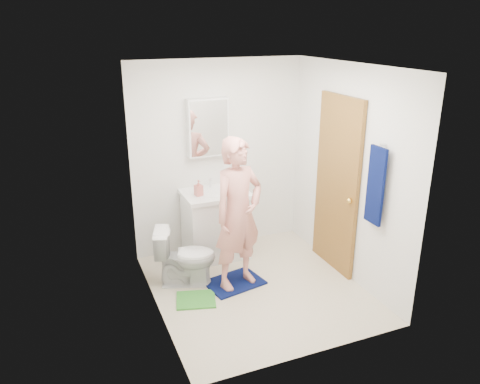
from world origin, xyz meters
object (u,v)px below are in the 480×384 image
(medicine_cabinet, at_px, (208,127))
(toothbrush_cup, at_px, (236,184))
(towel, at_px, (376,186))
(vanity_cabinet, at_px, (216,226))
(toilet, at_px, (186,256))
(soap_dispenser, at_px, (199,188))
(man, at_px, (238,214))

(medicine_cabinet, distance_m, toothbrush_cup, 0.79)
(towel, bearing_deg, vanity_cabinet, 128.47)
(medicine_cabinet, height_order, toilet, medicine_cabinet)
(toilet, height_order, soap_dispenser, soap_dispenser)
(toilet, distance_m, man, 0.79)
(vanity_cabinet, bearing_deg, medicine_cabinet, 90.00)
(toilet, bearing_deg, toothbrush_cup, -36.76)
(medicine_cabinet, xyz_separation_m, soap_dispenser, (-0.22, -0.26, -0.65))
(medicine_cabinet, xyz_separation_m, toilet, (-0.54, -0.74, -1.26))
(vanity_cabinet, relative_size, soap_dispenser, 4.19)
(toilet, height_order, man, man)
(toilet, relative_size, toothbrush_cup, 6.18)
(vanity_cabinet, height_order, man, man)
(towel, xyz_separation_m, toilet, (-1.72, 0.97, -0.91))
(soap_dispenser, bearing_deg, vanity_cabinet, 9.84)
(medicine_cabinet, xyz_separation_m, towel, (1.18, -1.71, -0.35))
(vanity_cabinet, bearing_deg, soap_dispenser, -170.16)
(toothbrush_cup, xyz_separation_m, man, (-0.31, -0.84, -0.03))
(towel, height_order, soap_dispenser, towel)
(medicine_cabinet, height_order, towel, medicine_cabinet)
(towel, height_order, man, man)
(soap_dispenser, bearing_deg, medicine_cabinet, 50.15)
(soap_dispenser, xyz_separation_m, toothbrush_cup, (0.52, 0.10, -0.05))
(medicine_cabinet, distance_m, soap_dispenser, 0.74)
(medicine_cabinet, height_order, toothbrush_cup, medicine_cabinet)
(soap_dispenser, bearing_deg, towel, -45.95)
(toilet, xyz_separation_m, soap_dispenser, (0.32, 0.48, 0.61))
(vanity_cabinet, xyz_separation_m, toilet, (-0.54, -0.52, -0.06))
(towel, distance_m, toilet, 2.18)
(vanity_cabinet, bearing_deg, toothbrush_cup, 11.52)
(medicine_cabinet, xyz_separation_m, man, (-0.01, -1.00, -0.74))
(medicine_cabinet, bearing_deg, vanity_cabinet, -90.00)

